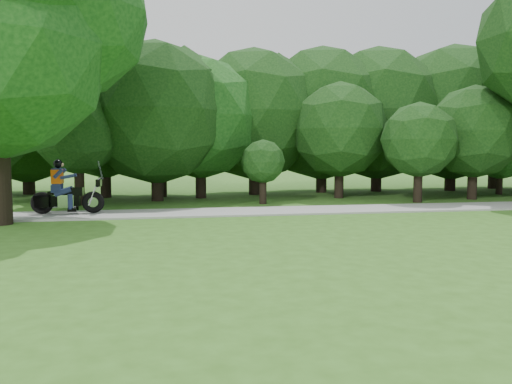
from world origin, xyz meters
name	(u,v)px	position (x,y,z in m)	size (l,w,h in m)	color
ground	(467,258)	(0.00, 0.00, 0.00)	(100.00, 100.00, 0.00)	#34601B
walkway	(332,210)	(0.00, 8.00, 0.03)	(60.00, 2.20, 0.06)	gray
tree_line	(288,118)	(0.09, 14.77, 3.70)	(39.72, 12.33, 7.85)	black
touring_motorcycle	(63,194)	(-9.11, 8.27, 0.70)	(2.33, 0.68, 1.77)	black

